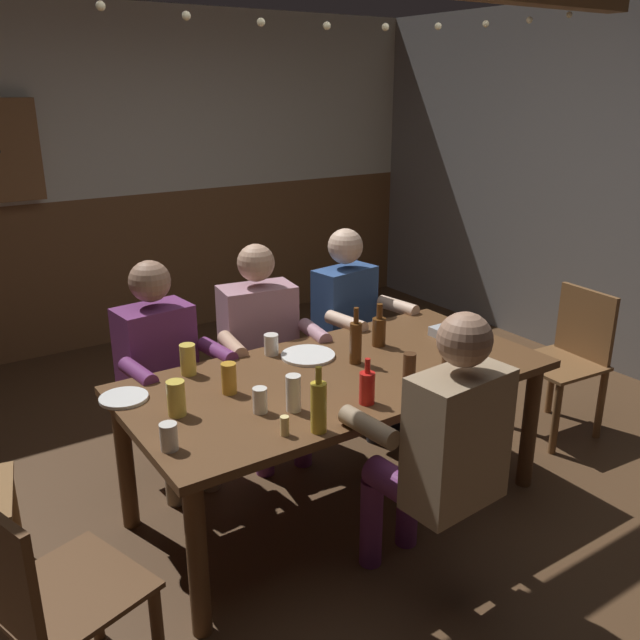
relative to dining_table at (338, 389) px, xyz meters
name	(u,v)px	position (x,y,z in m)	size (l,w,h in m)	color
ground_plane	(321,489)	(0.00, 0.15, -0.64)	(6.60, 6.60, 0.00)	#4C331E
back_wall_upper	(116,101)	(0.00, 2.96, 1.26)	(5.37, 0.12, 1.41)	beige
back_wall_wainscot	(132,267)	(0.00, 2.96, -0.04)	(5.37, 0.12, 1.19)	brown
dining_table	(338,389)	(0.00, 0.00, 0.00)	(2.02, 0.98, 0.72)	brown
person_0	(162,363)	(-0.60, 0.72, 0.02)	(0.54, 0.56, 1.19)	#6B2D66
person_1	(263,340)	(-0.01, 0.72, 0.03)	(0.59, 0.58, 1.20)	#B78493
person_2	(354,320)	(0.62, 0.71, 0.03)	(0.56, 0.57, 1.22)	#2D4C84
person_3	(443,444)	(-0.01, -0.72, 0.05)	(0.57, 0.53, 1.25)	#997F60
chair_empty_near_right	(568,357)	(1.61, -0.12, -0.16)	(0.47, 0.47, 0.88)	brown
chair_empty_near_left	(46,600)	(-1.48, -0.48, -0.16)	(0.55, 0.55, 0.88)	brown
table_candle	(285,426)	(-0.52, -0.37, 0.13)	(0.04, 0.04, 0.08)	#F9E08C
condiment_caddy	(444,331)	(0.77, 0.10, 0.11)	(0.14, 0.10, 0.05)	#B2B7BC
plate_0	(124,398)	(-0.94, 0.29, 0.09)	(0.21, 0.21, 0.01)	white
plate_1	(308,355)	(-0.01, 0.25, 0.09)	(0.27, 0.27, 0.01)	white
bottle_0	(379,330)	(0.38, 0.17, 0.17)	(0.07, 0.07, 0.23)	#593314
bottle_1	(356,342)	(0.14, 0.05, 0.20)	(0.06, 0.06, 0.29)	#593314
bottle_2	(367,387)	(-0.08, -0.33, 0.16)	(0.07, 0.07, 0.21)	red
bottle_3	(319,406)	(-0.39, -0.42, 0.20)	(0.06, 0.06, 0.28)	gold
pint_glass_0	(260,400)	(-0.51, -0.15, 0.14)	(0.06, 0.06, 0.11)	white
pint_glass_1	(271,344)	(-0.15, 0.38, 0.14)	(0.07, 0.07, 0.11)	white
pint_glass_2	(169,437)	(-0.94, -0.23, 0.14)	(0.07, 0.07, 0.11)	white
pint_glass_3	(293,393)	(-0.38, -0.21, 0.17)	(0.06, 0.06, 0.16)	white
pint_glass_4	(229,378)	(-0.53, 0.09, 0.16)	(0.07, 0.07, 0.14)	gold
pint_glass_5	(176,398)	(-0.80, 0.02, 0.16)	(0.08, 0.08, 0.15)	#E5C64C
pint_glass_6	(409,366)	(0.24, -0.24, 0.15)	(0.06, 0.06, 0.13)	#4C2D19
pint_glass_7	(188,359)	(-0.60, 0.38, 0.16)	(0.07, 0.07, 0.15)	#E5C64C
pint_glass_8	(450,356)	(0.47, -0.26, 0.15)	(0.08, 0.08, 0.13)	#4C2D19
string_lights	(295,12)	(0.00, 0.36, 1.69)	(3.80, 0.04, 0.17)	#F9EAB2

